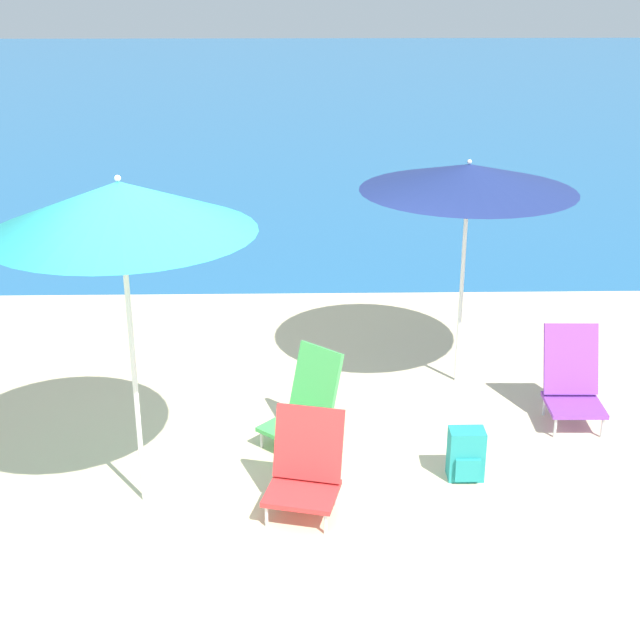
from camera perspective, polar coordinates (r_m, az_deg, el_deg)
The scene contains 8 objects.
ground_plane at distance 6.46m, azimuth -5.00°, elevation -12.13°, with size 60.00×60.00×0.00m, color beige.
sea_water at distance 30.08m, azimuth -2.12°, elevation 14.84°, with size 60.00×40.00×0.01m.
beach_umbrella_teal at distance 5.82m, azimuth -12.68°, elevation 7.04°, with size 1.75×1.75×2.37m.
beach_umbrella_navy at distance 7.79m, azimuth 9.49°, elevation 8.97°, with size 1.87×1.87×2.07m.
beach_chair_green at distance 7.17m, azimuth -0.87°, elevation -5.34°, with size 0.71×0.72×0.76m.
beach_chair_red at distance 6.32m, azimuth -0.93°, elevation -9.33°, with size 0.60×0.62×0.72m.
beach_chair_purple at distance 7.76m, azimuth 15.84°, elevation -3.69°, with size 0.47×0.59×0.80m.
backpack_teal at distance 6.81m, azimuth 9.33°, elevation -8.50°, with size 0.26×0.20×0.40m.
Camera 1 is at (0.44, -5.35, 3.59)m, focal length 50.00 mm.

